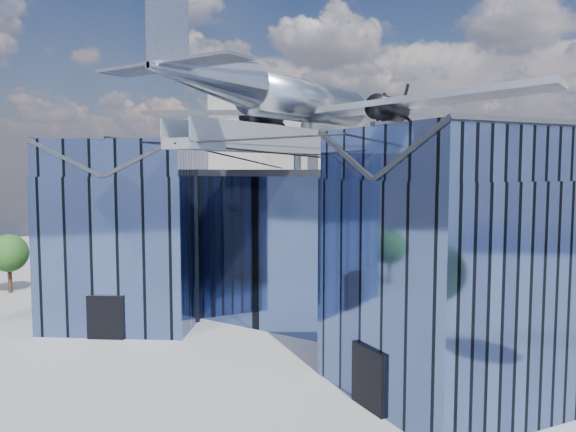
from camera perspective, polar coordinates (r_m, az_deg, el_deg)
The scene contains 4 objects.
ground_plane at distance 32.67m, azimuth -2.03°, elevation -12.94°, with size 120.00×120.00×0.00m, color gray.
museum at distance 36.24m, azimuth 3.40°, elevation -2.20°, with size 32.88×24.50×17.60m.
bg_towers at distance 77.43m, azimuth 21.67°, elevation 4.52°, with size 77.00×24.50×26.00m.
tree_side_w at distance 50.31m, azimuth -26.50°, elevation -3.41°, with size 3.26×3.26×4.73m.
Camera 1 is at (18.44, -25.06, 9.96)m, focal length 35.00 mm.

